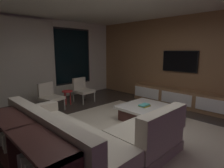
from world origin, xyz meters
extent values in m
plane|color=#332B26|center=(0.00, 0.00, 0.00)|extent=(9.20, 9.20, 0.00)
cube|color=silver|center=(0.00, 3.66, 1.35)|extent=(6.60, 0.12, 2.70)
cube|color=black|center=(1.30, 3.60, 1.45)|extent=(1.52, 0.02, 2.02)
cube|color=black|center=(1.30, 3.58, 1.45)|extent=(1.40, 0.03, 1.90)
cube|color=beige|center=(-0.55, 3.48, 1.30)|extent=(2.10, 0.12, 2.60)
cube|color=#8E6642|center=(3.06, 0.00, 1.35)|extent=(0.12, 7.80, 2.70)
cube|color=beige|center=(0.35, -0.10, 0.01)|extent=(3.20, 3.80, 0.01)
cube|color=#B1A997|center=(-1.10, 0.12, 0.09)|extent=(0.90, 2.50, 0.18)
cube|color=beige|center=(-1.10, 0.12, 0.30)|extent=(0.86, 2.42, 0.24)
cube|color=beige|center=(-1.45, 0.12, 0.62)|extent=(0.20, 2.50, 0.40)
cube|color=beige|center=(-1.10, 1.27, 0.51)|extent=(0.90, 0.20, 0.18)
cube|color=#B1A997|center=(-0.12, -0.68, 0.09)|extent=(1.10, 0.90, 0.18)
cube|color=beige|center=(-0.12, -0.68, 0.30)|extent=(1.07, 0.86, 0.24)
cube|color=beige|center=(-0.12, -1.03, 0.62)|extent=(1.10, 0.20, 0.40)
cube|color=beige|center=(-1.33, 0.67, 0.58)|extent=(0.10, 0.36, 0.36)
cube|color=#B2A893|center=(-1.33, -0.18, 0.58)|extent=(0.10, 0.36, 0.36)
cube|color=#462623|center=(1.12, 0.10, 0.15)|extent=(1.00, 1.00, 0.30)
cube|color=white|center=(1.12, 0.10, 0.33)|extent=(1.16, 1.16, 0.06)
cube|color=gold|center=(1.06, 0.15, 0.37)|extent=(0.24, 0.20, 0.03)
cube|color=#51B7B4|center=(1.04, 0.14, 0.40)|extent=(0.26, 0.16, 0.03)
cylinder|color=#B2ADA0|center=(1.25, 2.28, 0.18)|extent=(0.04, 0.04, 0.36)
cylinder|color=#B2ADA0|center=(0.77, 2.26, 0.18)|extent=(0.04, 0.04, 0.36)
cylinder|color=#B2ADA0|center=(1.22, 2.78, 0.18)|extent=(0.04, 0.04, 0.36)
cylinder|color=#B2ADA0|center=(0.74, 2.76, 0.18)|extent=(0.04, 0.04, 0.36)
cube|color=beige|center=(1.00, 2.52, 0.36)|extent=(0.57, 0.59, 0.08)
cube|color=beige|center=(0.98, 2.76, 0.59)|extent=(0.49, 0.11, 0.38)
cylinder|color=#B2ADA0|center=(0.11, 2.23, 0.18)|extent=(0.04, 0.04, 0.36)
cylinder|color=#B2ADA0|center=(-0.36, 2.13, 0.18)|extent=(0.04, 0.04, 0.36)
cylinder|color=#B2ADA0|center=(0.00, 2.72, 0.18)|extent=(0.04, 0.04, 0.36)
cylinder|color=#B2ADA0|center=(-0.47, 2.62, 0.18)|extent=(0.04, 0.04, 0.36)
cube|color=beige|center=(-0.18, 2.42, 0.36)|extent=(0.65, 0.66, 0.08)
cube|color=beige|center=(-0.23, 2.66, 0.59)|extent=(0.49, 0.18, 0.38)
cylinder|color=red|center=(0.30, 2.55, 0.23)|extent=(0.03, 0.03, 0.46)
cylinder|color=red|center=(0.50, 2.55, 0.23)|extent=(0.03, 0.03, 0.46)
cylinder|color=red|center=(0.40, 2.65, 0.23)|extent=(0.03, 0.03, 0.46)
cylinder|color=red|center=(0.40, 2.55, 0.45)|extent=(0.32, 0.32, 0.02)
cube|color=#8E6642|center=(2.78, 0.10, 0.26)|extent=(0.44, 3.10, 0.52)
cube|color=white|center=(2.55, -0.94, 0.29)|extent=(0.02, 0.93, 0.33)
cube|color=white|center=(2.55, 0.10, 0.29)|extent=(0.02, 0.93, 0.33)
cube|color=white|center=(2.55, 1.15, 0.29)|extent=(0.02, 0.93, 0.33)
cube|color=#39281A|center=(2.74, -0.75, 0.12)|extent=(0.33, 0.68, 0.19)
cube|color=#A24EAC|center=(2.74, -1.01, 0.11)|extent=(0.03, 0.04, 0.18)
cube|color=purple|center=(2.74, -0.93, 0.12)|extent=(0.03, 0.04, 0.19)
cube|color=#5C9B5C|center=(2.74, -0.84, 0.11)|extent=(0.03, 0.04, 0.17)
cube|color=#85D3D6|center=(2.74, -0.75, 0.11)|extent=(0.03, 0.04, 0.17)
cube|color=#439A50|center=(2.74, -0.67, 0.10)|extent=(0.03, 0.04, 0.14)
cube|color=#739AA0|center=(2.74, -0.58, 0.10)|extent=(0.03, 0.04, 0.16)
cube|color=#5D8551|center=(2.74, -0.49, 0.12)|extent=(0.03, 0.04, 0.19)
cube|color=black|center=(2.95, 0.25, 1.35)|extent=(0.04, 1.10, 0.64)
cube|color=black|center=(2.95, 0.25, 1.35)|extent=(0.05, 1.06, 0.60)
cube|color=#462623|center=(-1.77, 0.02, 0.72)|extent=(0.40, 2.10, 0.04)
cube|color=#462623|center=(-1.77, 1.05, 0.37)|extent=(0.40, 0.04, 0.74)
cube|color=#462623|center=(-1.77, 0.02, 0.37)|extent=(0.38, 0.03, 0.74)
cube|color=silver|center=(-1.77, -0.13, 0.27)|extent=(0.18, 0.04, 0.24)
cube|color=silver|center=(-1.78, 0.02, 0.27)|extent=(0.18, 0.04, 0.23)
cube|color=silver|center=(-1.78, 0.16, 0.29)|extent=(0.18, 0.04, 0.26)
cube|color=silver|center=(-1.77, 0.31, 0.27)|extent=(0.18, 0.04, 0.22)
cube|color=white|center=(-1.76, 0.45, 0.27)|extent=(0.18, 0.04, 0.22)
cube|color=silver|center=(-1.78, 0.60, 0.29)|extent=(0.18, 0.04, 0.27)
cube|color=white|center=(-1.76, 0.74, 0.28)|extent=(0.18, 0.04, 0.25)
cube|color=silver|center=(-1.76, 0.89, 0.27)|extent=(0.18, 0.04, 0.22)
camera|label=1|loc=(-2.50, -2.37, 1.69)|focal=29.78mm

